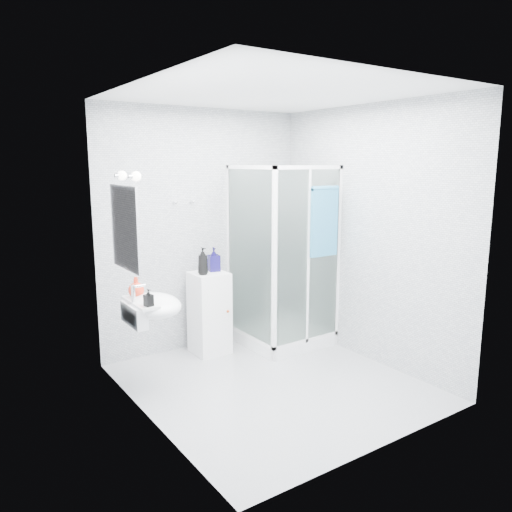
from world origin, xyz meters
TOP-DOWN VIEW (x-y plane):
  - room at (0.00, 0.00)m, footprint 2.40×2.60m
  - shower_enclosure at (0.67, 0.77)m, footprint 0.90×0.95m
  - wall_basin at (-0.99, 0.45)m, footprint 0.46×0.56m
  - mirror at (-1.19, 0.45)m, footprint 0.02×0.60m
  - vanity_lights at (-1.14, 0.45)m, footprint 0.10×0.40m
  - wall_hooks at (-0.25, 1.26)m, footprint 0.23×0.06m
  - storage_cabinet at (-0.10, 1.02)m, footprint 0.37×0.39m
  - hand_towel at (0.92, 0.36)m, footprint 0.35×0.05m
  - shampoo_bottle_a at (-0.19, 0.98)m, footprint 0.12×0.12m
  - shampoo_bottle_b at (-0.01, 1.06)m, footprint 0.14×0.14m
  - soap_dispenser_orange at (-1.06, 0.59)m, footprint 0.18×0.18m
  - soap_dispenser_black at (-1.08, 0.26)m, footprint 0.08×0.08m

SIDE VIEW (x-z plane):
  - storage_cabinet at x=-0.10m, z-range 0.00..0.88m
  - shower_enclosure at x=0.67m, z-range -0.55..1.45m
  - wall_basin at x=-0.99m, z-range 0.62..0.97m
  - soap_dispenser_black at x=-1.08m, z-range 0.86..1.01m
  - soap_dispenser_orange at x=-1.06m, z-range 0.86..1.04m
  - shampoo_bottle_b at x=-0.01m, z-range 0.88..1.14m
  - shampoo_bottle_a at x=-0.19m, z-range 0.88..1.17m
  - room at x=0.00m, z-range 0.00..2.60m
  - hand_towel at x=0.92m, z-range 1.07..1.81m
  - mirror at x=-1.19m, z-range 1.15..1.85m
  - wall_hooks at x=-0.25m, z-range 1.60..1.64m
  - vanity_lights at x=-1.14m, z-range 1.88..1.96m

